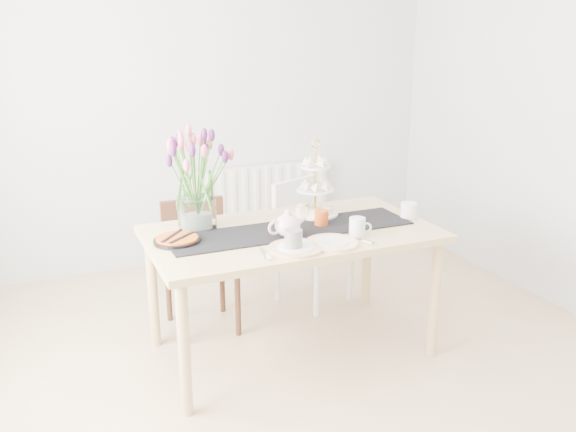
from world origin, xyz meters
name	(u,v)px	position (x,y,z in m)	size (l,w,h in m)	color
room_shell	(327,151)	(0.00, 0.00, 1.30)	(4.50, 4.50, 4.50)	tan
radiator	(261,201)	(0.50, 2.19, 0.45)	(1.20, 0.08, 0.60)	white
dining_table	(292,243)	(0.06, 0.53, 0.67)	(1.60, 0.90, 0.75)	tan
chair_brown	(198,255)	(-0.34, 1.09, 0.47)	(0.41, 0.41, 0.81)	#392214
chair_white	(306,232)	(0.46, 1.19, 0.49)	(0.55, 0.55, 0.84)	white
table_runner	(292,230)	(0.06, 0.53, 0.75)	(1.40, 0.35, 0.01)	black
tulip_vase	(195,166)	(-0.42, 0.78, 1.11)	(0.65, 0.65, 0.56)	silver
cake_stand	(315,196)	(0.31, 0.74, 0.87)	(0.28, 0.28, 0.41)	gold
teapot	(288,225)	(-0.01, 0.43, 0.82)	(0.22, 0.18, 0.15)	white
cream_jug	(409,210)	(0.79, 0.47, 0.80)	(0.10, 0.10, 0.10)	white
tart_tin	(177,240)	(-0.58, 0.58, 0.76)	(0.25, 0.25, 0.03)	black
mug_grey	(293,240)	(-0.06, 0.23, 0.80)	(0.09, 0.09, 0.11)	slate
mug_white	(357,227)	(0.35, 0.30, 0.80)	(0.09, 0.09, 0.11)	silver
mug_orange	(321,218)	(0.25, 0.54, 0.80)	(0.08, 0.08, 0.09)	#CA4716
plate_left	(296,248)	(-0.05, 0.24, 0.76)	(0.28, 0.28, 0.01)	white
plate_right	(332,243)	(0.16, 0.24, 0.76)	(0.28, 0.28, 0.01)	white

